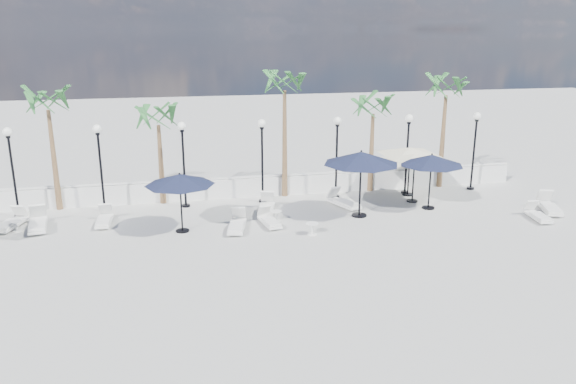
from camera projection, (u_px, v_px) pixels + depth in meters
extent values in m
plane|color=#A8A8A3|center=(293.00, 255.00, 19.81)|extent=(100.00, 100.00, 0.00)
cube|color=silver|center=(259.00, 187.00, 26.73)|extent=(26.00, 0.30, 0.90)
cube|color=silver|center=(259.00, 176.00, 26.59)|extent=(26.00, 0.12, 0.08)
cylinder|color=black|center=(19.00, 216.00, 23.84)|extent=(0.36, 0.36, 0.10)
cylinder|color=black|center=(14.00, 177.00, 23.36)|extent=(0.10, 0.10, 3.50)
cylinder|color=black|center=(8.00, 137.00, 22.89)|extent=(0.18, 0.18, 0.10)
sphere|color=white|center=(7.00, 132.00, 22.83)|extent=(0.36, 0.36, 0.36)
cylinder|color=black|center=(105.00, 211.00, 24.53)|extent=(0.36, 0.36, 0.10)
cylinder|color=black|center=(101.00, 173.00, 24.05)|extent=(0.10, 0.10, 3.50)
cylinder|color=black|center=(98.00, 134.00, 23.58)|extent=(0.18, 0.18, 0.10)
sphere|color=white|center=(97.00, 129.00, 23.52)|extent=(0.36, 0.36, 0.36)
cylinder|color=black|center=(186.00, 206.00, 25.21)|extent=(0.36, 0.36, 0.10)
cylinder|color=black|center=(184.00, 169.00, 24.74)|extent=(0.10, 0.10, 3.50)
cylinder|color=black|center=(182.00, 131.00, 24.27)|extent=(0.18, 0.18, 0.10)
sphere|color=white|center=(182.00, 126.00, 24.21)|extent=(0.36, 0.36, 0.36)
cylinder|color=black|center=(263.00, 201.00, 25.90)|extent=(0.36, 0.36, 0.10)
cylinder|color=black|center=(262.00, 165.00, 25.43)|extent=(0.10, 0.10, 3.50)
cylinder|color=black|center=(262.00, 128.00, 24.96)|extent=(0.18, 0.18, 0.10)
sphere|color=white|center=(262.00, 123.00, 24.90)|extent=(0.36, 0.36, 0.36)
cylinder|color=black|center=(336.00, 196.00, 26.59)|extent=(0.36, 0.36, 0.10)
cylinder|color=black|center=(336.00, 162.00, 26.12)|extent=(0.10, 0.10, 3.50)
cylinder|color=black|center=(337.00, 125.00, 25.64)|extent=(0.18, 0.18, 0.10)
sphere|color=white|center=(337.00, 121.00, 25.59)|extent=(0.36, 0.36, 0.36)
cylinder|color=black|center=(405.00, 192.00, 27.28)|extent=(0.36, 0.36, 0.10)
cylinder|color=black|center=(407.00, 158.00, 26.81)|extent=(0.10, 0.10, 3.50)
cylinder|color=black|center=(409.00, 123.00, 26.33)|extent=(0.18, 0.18, 0.10)
sphere|color=white|center=(409.00, 118.00, 26.27)|extent=(0.36, 0.36, 0.36)
cylinder|color=black|center=(470.00, 188.00, 27.97)|extent=(0.36, 0.36, 0.10)
cylinder|color=black|center=(474.00, 155.00, 27.50)|extent=(0.10, 0.10, 3.50)
cylinder|color=black|center=(477.00, 120.00, 27.02)|extent=(0.18, 0.18, 0.10)
sphere|color=white|center=(477.00, 116.00, 26.96)|extent=(0.36, 0.36, 0.36)
cone|color=brown|center=(54.00, 161.00, 24.28)|extent=(0.28, 0.28, 4.40)
cone|color=brown|center=(161.00, 165.00, 25.28)|extent=(0.28, 0.28, 3.60)
cone|color=brown|center=(285.00, 144.00, 26.21)|extent=(0.28, 0.28, 5.00)
cone|color=brown|center=(371.00, 153.00, 27.22)|extent=(0.28, 0.28, 3.80)
cone|color=brown|center=(442.00, 142.00, 27.84)|extent=(0.28, 0.28, 4.60)
cube|color=silver|center=(38.00, 225.00, 22.36)|extent=(0.95, 2.03, 0.11)
cube|color=silver|center=(37.00, 225.00, 22.09)|extent=(0.81, 1.40, 0.11)
cube|color=silver|center=(38.00, 210.00, 22.96)|extent=(0.68, 0.55, 0.61)
cube|color=silver|center=(11.00, 225.00, 22.48)|extent=(1.07, 1.87, 0.10)
cube|color=silver|center=(7.00, 224.00, 22.22)|extent=(0.87, 1.31, 0.10)
cube|color=silver|center=(20.00, 211.00, 23.07)|extent=(0.65, 0.56, 0.56)
cube|color=silver|center=(269.00, 222.00, 22.79)|extent=(0.80, 1.67, 0.09)
cube|color=silver|center=(271.00, 222.00, 22.57)|extent=(0.68, 1.15, 0.09)
cube|color=silver|center=(264.00, 210.00, 23.28)|extent=(0.56, 0.46, 0.50)
cube|color=silver|center=(104.00, 221.00, 22.89)|extent=(0.60, 1.68, 0.09)
cube|color=silver|center=(103.00, 221.00, 22.65)|extent=(0.55, 1.14, 0.09)
cube|color=silver|center=(106.00, 208.00, 23.44)|extent=(0.53, 0.41, 0.52)
cube|color=silver|center=(266.00, 210.00, 24.32)|extent=(1.06, 1.99, 0.10)
cube|color=silver|center=(266.00, 209.00, 24.04)|extent=(0.88, 1.38, 0.10)
cube|color=silver|center=(267.00, 196.00, 24.95)|extent=(0.68, 0.57, 0.59)
cube|color=silver|center=(237.00, 226.00, 22.26)|extent=(0.98, 1.88, 0.10)
cube|color=silver|center=(236.00, 226.00, 21.99)|extent=(0.81, 1.31, 0.10)
cube|color=silver|center=(239.00, 212.00, 22.86)|extent=(0.64, 0.54, 0.56)
cube|color=silver|center=(344.00, 204.00, 25.17)|extent=(1.26, 1.92, 0.10)
cube|color=silver|center=(347.00, 203.00, 24.94)|extent=(1.00, 1.36, 0.10)
cube|color=silver|center=(333.00, 192.00, 25.65)|extent=(0.69, 0.62, 0.57)
cube|color=silver|center=(538.00, 217.00, 23.47)|extent=(0.73, 1.65, 0.09)
cube|color=silver|center=(541.00, 216.00, 23.23)|extent=(0.63, 1.13, 0.09)
cube|color=silver|center=(531.00, 205.00, 23.99)|extent=(0.54, 0.44, 0.50)
cube|color=silver|center=(549.00, 208.00, 24.46)|extent=(1.24, 2.03, 0.10)
cube|color=silver|center=(551.00, 208.00, 24.18)|extent=(1.00, 1.43, 0.10)
cube|color=silver|center=(545.00, 195.00, 25.10)|extent=(0.72, 0.63, 0.60)
cylinder|color=silver|center=(17.00, 231.00, 22.10)|extent=(0.34, 0.34, 0.03)
cylinder|color=silver|center=(17.00, 227.00, 22.05)|extent=(0.05, 0.05, 0.41)
cylinder|color=silver|center=(16.00, 222.00, 21.99)|extent=(0.45, 0.45, 0.03)
cylinder|color=silver|center=(276.00, 221.00, 23.31)|extent=(0.35, 0.35, 0.03)
cylinder|color=silver|center=(276.00, 216.00, 23.26)|extent=(0.05, 0.05, 0.42)
cylinder|color=silver|center=(276.00, 211.00, 23.19)|extent=(0.46, 0.46, 0.03)
cylinder|color=silver|center=(312.00, 234.00, 21.79)|extent=(0.37, 0.37, 0.03)
cylinder|color=silver|center=(312.00, 229.00, 21.73)|extent=(0.06, 0.06, 0.45)
cylinder|color=silver|center=(312.00, 224.00, 21.66)|extent=(0.48, 0.48, 0.03)
cylinder|color=black|center=(183.00, 231.00, 22.14)|extent=(0.52, 0.52, 0.06)
cylinder|color=black|center=(181.00, 204.00, 21.82)|extent=(0.07, 0.07, 2.29)
cone|color=black|center=(180.00, 179.00, 21.55)|extent=(2.71, 2.71, 0.42)
sphere|color=black|center=(179.00, 174.00, 21.49)|extent=(0.07, 0.07, 0.07)
cylinder|color=black|center=(428.00, 208.00, 24.98)|extent=(0.56, 0.56, 0.06)
cylinder|color=black|center=(430.00, 182.00, 24.66)|extent=(0.07, 0.07, 2.40)
cone|color=black|center=(432.00, 160.00, 24.37)|extent=(2.80, 2.80, 0.45)
sphere|color=black|center=(432.00, 154.00, 24.30)|extent=(0.08, 0.08, 0.08)
cylinder|color=black|center=(359.00, 215.00, 23.96)|extent=(0.64, 0.64, 0.07)
cylinder|color=black|center=(360.00, 185.00, 23.59)|extent=(0.08, 0.08, 2.75)
cone|color=black|center=(361.00, 158.00, 23.26)|extent=(3.21, 3.21, 0.52)
sphere|color=black|center=(361.00, 151.00, 23.18)|extent=(0.09, 0.09, 0.09)
cylinder|color=black|center=(407.00, 194.00, 27.01)|extent=(0.52, 0.52, 0.06)
cylinder|color=black|center=(409.00, 172.00, 26.70)|extent=(0.07, 0.07, 2.30)
pyramid|color=#BDB595|center=(410.00, 148.00, 26.37)|extent=(5.08, 5.08, 0.35)
cylinder|color=black|center=(412.00, 201.00, 25.97)|extent=(0.51, 0.51, 0.06)
cylinder|color=black|center=(414.00, 178.00, 25.67)|extent=(0.07, 0.07, 2.22)
pyramid|color=#BDB595|center=(415.00, 154.00, 25.36)|extent=(4.83, 4.83, 0.35)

